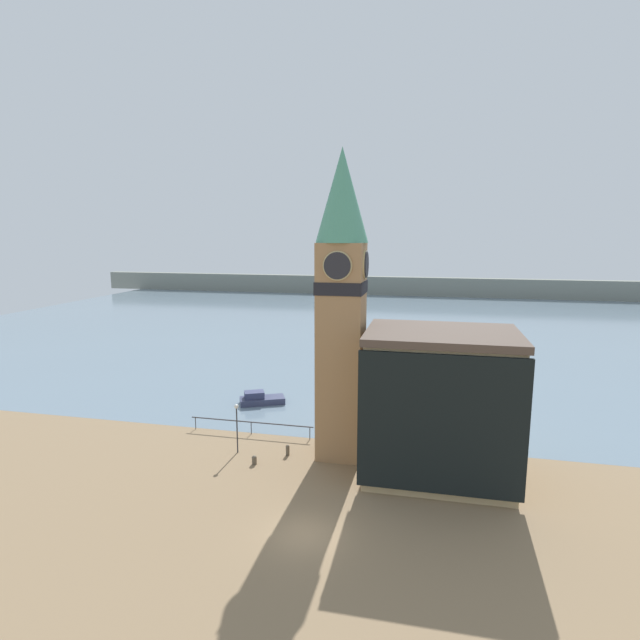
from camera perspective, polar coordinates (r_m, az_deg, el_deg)
name	(u,v)px	position (r m, az deg, el deg)	size (l,w,h in m)	color
ground_plane	(305,534)	(30.24, -1.68, -23.27)	(160.00, 160.00, 0.00)	#846B4C
water	(396,319)	(99.12, 8.68, 0.09)	(160.00, 120.00, 0.00)	slate
far_shoreline	(406,286)	(138.39, 9.84, 3.83)	(180.00, 3.00, 5.00)	gray
pier_railing	(251,423)	(42.80, -7.88, -11.60)	(10.68, 0.08, 1.09)	#333338
clock_tower	(342,298)	(35.89, 2.47, 2.49)	(3.72, 3.72, 22.42)	#9E754C
pier_building	(440,404)	(35.32, 13.51, -9.33)	(10.17, 7.86, 10.13)	tan
boat_near	(260,399)	(50.05, -6.83, -8.96)	(4.67, 3.45, 1.28)	#333856
mooring_bollard_near	(288,450)	(38.94, -3.72, -14.56)	(0.29, 0.29, 0.84)	brown
mooring_bollard_far	(254,460)	(37.87, -7.52, -15.53)	(0.36, 0.36, 0.66)	brown
lamp_post	(237,419)	(38.97, -9.49, -11.08)	(0.32, 0.32, 3.85)	#2D2D33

